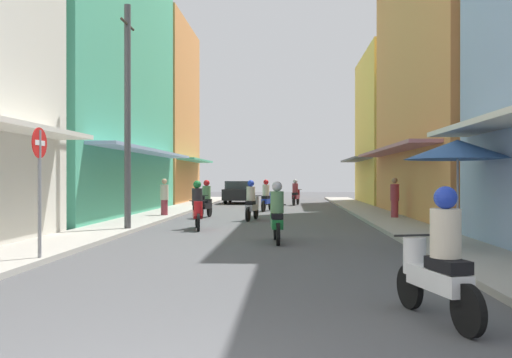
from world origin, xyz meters
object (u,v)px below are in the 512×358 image
Objects in this scene: motorbike_maroon at (296,194)px; vendor_umbrella at (458,150)px; motorbike_silver at (252,202)px; pedestrian_foreground at (164,198)px; motorbike_red at (197,208)px; utility_pole at (128,116)px; parked_car at (239,192)px; street_sign_no_entry at (40,175)px; motorbike_blue at (267,197)px; motorbike_green at (277,215)px; pedestrian_midway at (395,199)px; motorbike_white at (437,261)px; motorbike_black at (205,201)px.

motorbike_maroon is 0.70× the size of vendor_umbrella.
pedestrian_foreground is at bearing 164.38° from motorbike_silver.
motorbike_red is at bearing -102.54° from motorbike_maroon.
utility_pole reaches higher than motorbike_maroon.
parked_car is 1.55× the size of street_sign_no_entry.
motorbike_silver is 0.26× the size of utility_pole.
motorbike_blue is 0.99× the size of motorbike_silver.
motorbike_maroon is 1.10× the size of pedestrian_foreground.
motorbike_green is 8.61m from pedestrian_midway.
motorbike_blue is at bearing 109.24° from vendor_umbrella.
pedestrian_midway is 8.85m from vendor_umbrella.
utility_pole reaches higher than motorbike_blue.
motorbike_white is at bearing -82.11° from motorbike_blue.
motorbike_green is at bearing 162.01° from vendor_umbrella.
utility_pole is (-3.86, -10.39, 2.86)m from motorbike_blue.
street_sign_no_entry is at bearing -129.20° from pedestrian_midway.
motorbike_maroon and motorbike_white have the same top height.
motorbike_maroon is at bearing -31.23° from parked_car.
motorbike_silver is at bearing 53.25° from utility_pole.
street_sign_no_entry is at bearing 150.12° from motorbike_white.
motorbike_red is 0.70× the size of vendor_umbrella.
motorbike_blue is 6.19m from pedestrian_foreground.
vendor_umbrella reaches higher than motorbike_white.
pedestrian_foreground is 0.64× the size of vendor_umbrella.
motorbike_black and motorbike_green have the same top height.
vendor_umbrella is at bearing -22.76° from utility_pole.
motorbike_black is 6.68m from utility_pole.
motorbike_black is 16.43m from motorbike_white.
motorbike_silver is at bearing 99.10° from motorbike_green.
motorbike_green is 4.65m from vendor_umbrella.
pedestrian_midway is 1.02× the size of pedestrian_foreground.
motorbike_red is 7.28m from street_sign_no_entry.
pedestrian_midway is (5.58, 0.35, 0.13)m from motorbike_silver.
pedestrian_foreground is (-5.59, -10.45, 0.11)m from motorbike_maroon.
pedestrian_midway is at bearing 80.66° from motorbike_white.
motorbike_blue is 14.99m from vendor_umbrella.
motorbike_white is at bearing -109.30° from vendor_umbrella.
motorbike_silver is 2.33m from motorbike_black.
motorbike_blue is 20.32m from motorbike_white.
vendor_umbrella is (2.12, 6.06, 1.61)m from motorbike_white.
motorbike_white is at bearing -87.17° from motorbike_maroon.
motorbike_green is at bearing -26.77° from utility_pole.
parked_car is 0.59× the size of utility_pole.
motorbike_red is at bearing 74.79° from street_sign_no_entry.
motorbike_blue is 1.06× the size of pedestrian_midway.
street_sign_no_entry reaches higher than parked_car.
motorbike_black and motorbike_white have the same top height.
motorbike_red is at bearing -112.18° from motorbike_silver.
motorbike_silver is 1.02× the size of motorbike_white.
motorbike_silver is at bearing -30.03° from motorbike_black.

